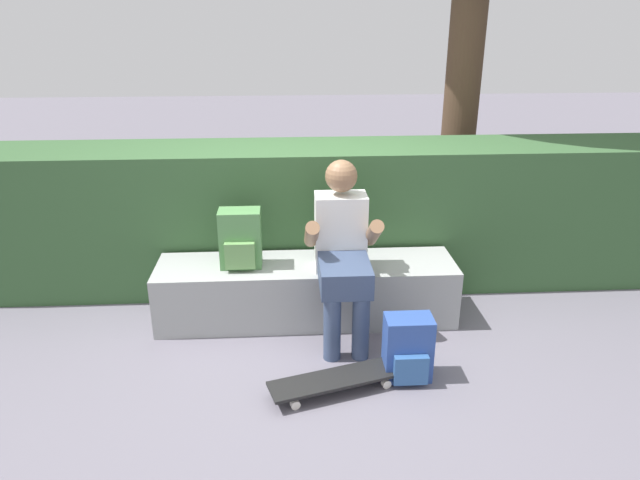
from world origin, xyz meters
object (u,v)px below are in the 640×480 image
object	(u,v)px
bench_main	(307,291)
backpack_on_ground	(408,349)
skateboard_near_person	(337,379)
backpack_on_bench	(240,240)
person_skater	(342,248)

from	to	relation	value
bench_main	backpack_on_ground	bearing A→B (deg)	-53.36
skateboard_near_person	backpack_on_bench	world-z (taller)	backpack_on_bench
skateboard_near_person	backpack_on_ground	distance (m)	0.46
bench_main	skateboard_near_person	xyz separation A→B (m)	(0.14, -0.87, -0.14)
backpack_on_ground	skateboard_near_person	bearing A→B (deg)	-166.05
bench_main	backpack_on_ground	xyz separation A→B (m)	(0.57, -0.77, -0.02)
skateboard_near_person	bench_main	bearing A→B (deg)	99.16
person_skater	backpack_on_bench	xyz separation A→B (m)	(-0.67, 0.21, -0.01)
backpack_on_ground	bench_main	bearing A→B (deg)	126.64
person_skater	backpack_on_bench	world-z (taller)	person_skater
person_skater	skateboard_near_person	bearing A→B (deg)	-97.57
bench_main	person_skater	distance (m)	0.52
backpack_on_bench	person_skater	bearing A→B (deg)	-17.18
skateboard_near_person	backpack_on_ground	xyz separation A→B (m)	(0.43, 0.11, 0.12)
person_skater	skateboard_near_person	xyz separation A→B (m)	(-0.09, -0.66, -0.55)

